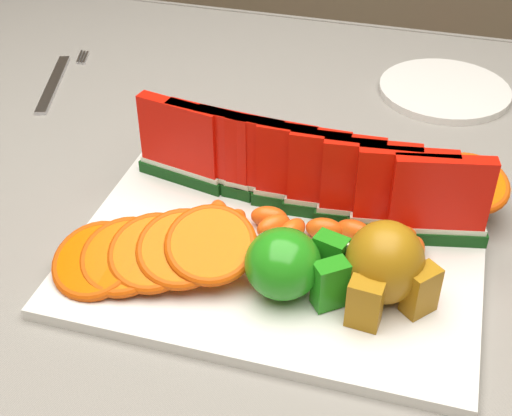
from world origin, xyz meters
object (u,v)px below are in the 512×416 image
(platter, at_px, (278,251))
(fork, at_px, (56,81))
(side_plate, at_px, (444,90))
(apple_cluster, at_px, (291,265))
(pear_cluster, at_px, (386,266))

(platter, height_order, fork, platter)
(side_plate, relative_size, fork, 0.95)
(platter, bearing_deg, fork, 145.29)
(apple_cluster, xyz_separation_m, side_plate, (0.11, 0.46, -0.04))
(side_plate, bearing_deg, platter, -108.97)
(pear_cluster, xyz_separation_m, fork, (-0.51, 0.32, -0.05))
(platter, relative_size, pear_cluster, 4.20)
(platter, distance_m, fork, 0.49)
(pear_cluster, bearing_deg, apple_cluster, -169.63)
(apple_cluster, relative_size, side_plate, 0.58)
(platter, distance_m, side_plate, 0.42)
(apple_cluster, height_order, pear_cluster, pear_cluster)
(pear_cluster, bearing_deg, platter, 158.24)
(apple_cluster, relative_size, fork, 0.55)
(platter, height_order, side_plate, platter)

